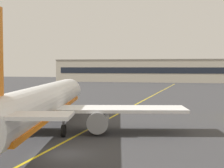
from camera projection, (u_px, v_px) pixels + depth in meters
ground_plane at (63, 154)px, 28.95m from camera, size 400.00×400.00×0.00m
taxiway_centreline at (125, 110)px, 58.21m from camera, size 10.85×179.71×0.01m
airliner_foreground at (43, 103)px, 37.74m from camera, size 32.32×41.23×11.65m
safety_cone_by_nose_gear at (100, 111)px, 54.31m from camera, size 0.44×0.44×0.55m
terminal_building at (186, 71)px, 159.88m from camera, size 126.66×12.40×10.92m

